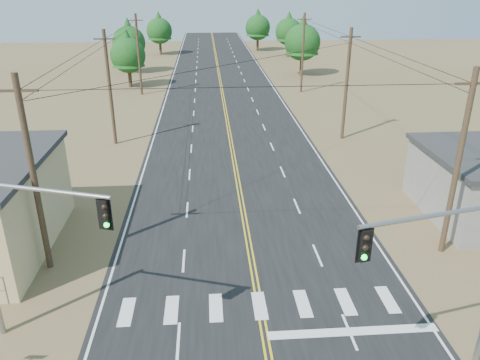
{
  "coord_description": "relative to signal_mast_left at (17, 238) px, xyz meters",
  "views": [
    {
      "loc": [
        -2.17,
        -9.26,
        13.69
      ],
      "look_at": [
        -0.42,
        14.51,
        3.5
      ],
      "focal_mm": 35.0,
      "sensor_mm": 36.0,
      "label": 1
    }
  ],
  "objects": [
    {
      "name": "road",
      "position": [
        9.38,
        23.49,
        -4.84
      ],
      "size": [
        15.0,
        200.0,
        0.02
      ],
      "primitive_type": "cube",
      "color": "black",
      "rests_on": "ground"
    },
    {
      "name": "utility_pole_left_mid",
      "position": [
        -1.12,
        25.49,
        0.27
      ],
      "size": [
        1.8,
        0.3,
        10.0
      ],
      "color": "#4C3826",
      "rests_on": "ground"
    },
    {
      "name": "tree_right_mid",
      "position": [
        23.38,
        76.67,
        0.35
      ],
      "size": [
        5.1,
        5.1,
        8.5
      ],
      "color": "#3F2D1E",
      "rests_on": "ground"
    },
    {
      "name": "tree_right_far",
      "position": [
        18.38,
        85.4,
        0.39
      ],
      "size": [
        5.14,
        5.14,
        8.56
      ],
      "color": "#3F2D1E",
      "rests_on": "ground"
    },
    {
      "name": "signal_mast_left",
      "position": [
        0.0,
        0.0,
        0.0
      ],
      "size": [
        5.67,
        2.12,
        7.16
      ],
      "rotation": [
        0.0,
        0.0,
        -0.32
      ],
      "color": "gray",
      "rests_on": "ground"
    },
    {
      "name": "utility_pole_left_far",
      "position": [
        -1.12,
        45.49,
        0.27
      ],
      "size": [
        1.8,
        0.3,
        10.0
      ],
      "color": "#4C3826",
      "rests_on": "ground"
    },
    {
      "name": "tree_right_near",
      "position": [
        22.14,
        57.1,
        0.71
      ],
      "size": [
        5.45,
        5.45,
        9.09
      ],
      "color": "#3F2D1E",
      "rests_on": "ground"
    },
    {
      "name": "utility_pole_left_near",
      "position": [
        -1.12,
        5.49,
        0.27
      ],
      "size": [
        1.8,
        0.3,
        10.0
      ],
      "color": "#4C3826",
      "rests_on": "ground"
    },
    {
      "name": "tree_left_near",
      "position": [
        -3.21,
        50.23,
        -0.02
      ],
      "size": [
        4.74,
        4.74,
        7.9
      ],
      "color": "#3F2D1E",
      "rests_on": "ground"
    },
    {
      "name": "utility_pole_right_near",
      "position": [
        19.88,
        5.49,
        0.27
      ],
      "size": [
        1.8,
        0.3,
        10.0
      ],
      "color": "#4C3826",
      "rests_on": "ground"
    },
    {
      "name": "utility_pole_right_mid",
      "position": [
        19.88,
        25.49,
        0.27
      ],
      "size": [
        1.8,
        0.3,
        10.0
      ],
      "color": "#4C3826",
      "rests_on": "ground"
    },
    {
      "name": "utility_pole_right_far",
      "position": [
        19.88,
        45.49,
        0.27
      ],
      "size": [
        1.8,
        0.3,
        10.0
      ],
      "color": "#4C3826",
      "rests_on": "ground"
    },
    {
      "name": "tree_left_far",
      "position": [
        -1.58,
        81.27,
        0.24
      ],
      "size": [
        4.99,
        4.99,
        8.32
      ],
      "color": "#3F2D1E",
      "rests_on": "ground"
    },
    {
      "name": "signal_mast_right",
      "position": [
        15.7,
        -2.91,
        -0.02
      ],
      "size": [
        5.89,
        1.64,
        7.11
      ],
      "rotation": [
        0.0,
        0.0,
        0.23
      ],
      "color": "gray",
      "rests_on": "ground"
    },
    {
      "name": "tree_left_mid",
      "position": [
        -4.62,
        61.34,
        0.37
      ],
      "size": [
        5.12,
        5.12,
        8.53
      ],
      "color": "#3F2D1E",
      "rests_on": "ground"
    }
  ]
}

